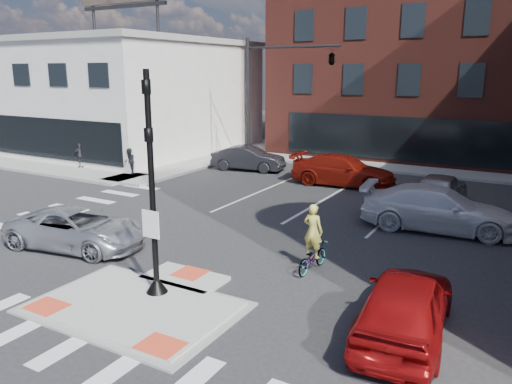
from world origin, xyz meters
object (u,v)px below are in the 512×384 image
Objects in this scene: cyclist at (312,249)px; pedestrian_b at (81,155)px; red_sedan at (405,305)px; white_pickup at (438,209)px; bg_car_silver at (440,189)px; bg_car_red at (343,170)px; bg_car_dark at (248,158)px; pedestrian_a at (130,161)px; silver_suv at (77,229)px.

pedestrian_b is (-19.12, 7.84, 0.20)m from cyclist.
white_pickup is (-0.85, 8.80, 0.04)m from red_sedan.
bg_car_red reaches higher than bg_car_silver.
cyclist is at bearing -44.00° from pedestrian_b.
white_pickup is 1.25× the size of bg_car_silver.
red_sedan is 8.84m from white_pickup.
bg_car_dark is 2.10× the size of cyclist.
cyclist is at bearing 3.26° from pedestrian_a.
silver_suv is 2.33× the size of cyclist.
bg_car_silver is at bearing -48.84° from silver_suv.
red_sedan reaches higher than bg_car_dark.
bg_car_red is at bearing -108.69° from bg_car_dark.
silver_suv is 15.15m from bg_car_dark.
red_sedan is at bearing 1.37° from pedestrian_a.
bg_car_silver is 0.83× the size of bg_car_red.
pedestrian_b is at bearing 100.48° from bg_car_red.
bg_car_red is at bearing -27.50° from silver_suv.
white_pickup is at bearing -108.03° from cyclist.
cyclist reaches higher than bg_car_red.
bg_car_dark is (-13.36, 15.47, -0.06)m from red_sedan.
bg_car_red is at bearing 49.78° from pedestrian_a.
bg_car_red reaches higher than silver_suv.
cyclist is 16.92m from pedestrian_a.
pedestrian_b is at bearing 109.19° from bg_car_dark.
bg_car_silver is 17.12m from pedestrian_a.
cyclist reaches higher than bg_car_silver.
bg_car_red is at bearing -18.37° from bg_car_silver.
cyclist is 20.66m from pedestrian_b.
pedestrian_a is at bearing -21.71° from pedestrian_b.
bg_car_red is (-5.34, 1.96, 0.02)m from bg_car_silver.
silver_suv is at bearing 122.35° from white_pickup.
cyclist reaches higher than pedestrian_a.
cyclist is 1.39× the size of pedestrian_b.
cyclist is at bearing 80.36° from bg_car_silver.
bg_car_dark is at bearing 55.93° from white_pickup.
white_pickup is at bearing -127.67° from bg_car_dark.
silver_suv is at bearing 177.79° from bg_car_dark.
bg_car_dark is at bearing -47.85° from cyclist.
pedestrian_a is at bearing 78.73° from white_pickup.
white_pickup is 1.29× the size of bg_car_dark.
silver_suv is 3.25× the size of pedestrian_b.
pedestrian_a is at bearing -23.03° from cyclist.
white_pickup reaches higher than silver_suv.
pedestrian_b is (-15.78, -4.00, 0.10)m from bg_car_red.
pedestrian_b is (-9.19, -5.05, 0.18)m from bg_car_dark.
cyclist is (7.97, 2.14, 0.03)m from silver_suv.
bg_car_dark is 6.67m from bg_car_red.
bg_car_red is at bearing -69.66° from red_sedan.
white_pickup is 14.18m from bg_car_dark.
cyclist is (3.34, -11.84, -0.09)m from bg_car_red.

